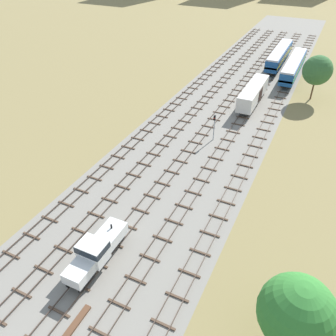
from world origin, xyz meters
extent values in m
plane|color=olive|center=(0.00, 56.00, 0.00)|extent=(480.00, 480.00, 0.00)
cube|color=gray|center=(0.00, 56.00, 0.00)|extent=(22.01, 176.00, 0.01)
cube|color=#47382D|center=(-9.72, 57.00, 0.22)|extent=(0.07, 126.00, 0.15)
cube|color=#47382D|center=(-8.29, 57.00, 0.22)|extent=(0.07, 126.00, 0.15)
cube|color=brown|center=(-9.00, 10.50, 0.07)|extent=(2.40, 0.22, 0.14)
cube|color=brown|center=(-9.00, 13.50, 0.07)|extent=(2.40, 0.22, 0.14)
cube|color=brown|center=(-9.00, 16.50, 0.07)|extent=(2.40, 0.22, 0.14)
cube|color=brown|center=(-9.00, 19.50, 0.07)|extent=(2.40, 0.22, 0.14)
cube|color=brown|center=(-9.00, 22.50, 0.07)|extent=(2.40, 0.22, 0.14)
cube|color=brown|center=(-9.00, 25.50, 0.07)|extent=(2.40, 0.22, 0.14)
cube|color=brown|center=(-9.00, 28.50, 0.07)|extent=(2.40, 0.22, 0.14)
cube|color=brown|center=(-9.00, 31.50, 0.07)|extent=(2.40, 0.22, 0.14)
cube|color=brown|center=(-9.00, 34.50, 0.07)|extent=(2.40, 0.22, 0.14)
cube|color=brown|center=(-9.00, 37.50, 0.07)|extent=(2.40, 0.22, 0.14)
cube|color=brown|center=(-9.00, 40.50, 0.07)|extent=(2.40, 0.22, 0.14)
cube|color=brown|center=(-9.00, 43.50, 0.07)|extent=(2.40, 0.22, 0.14)
cube|color=brown|center=(-9.00, 46.50, 0.07)|extent=(2.40, 0.22, 0.14)
cube|color=brown|center=(-9.00, 49.50, 0.07)|extent=(2.40, 0.22, 0.14)
cube|color=brown|center=(-9.00, 52.50, 0.07)|extent=(2.40, 0.22, 0.14)
cube|color=brown|center=(-9.00, 55.50, 0.07)|extent=(2.40, 0.22, 0.14)
cube|color=brown|center=(-9.00, 58.50, 0.07)|extent=(2.40, 0.22, 0.14)
cube|color=brown|center=(-9.00, 61.50, 0.07)|extent=(2.40, 0.22, 0.14)
cube|color=brown|center=(-9.00, 64.50, 0.07)|extent=(2.40, 0.22, 0.14)
cube|color=brown|center=(-9.00, 67.50, 0.07)|extent=(2.40, 0.22, 0.14)
cube|color=brown|center=(-9.00, 70.50, 0.07)|extent=(2.40, 0.22, 0.14)
cube|color=brown|center=(-9.00, 73.50, 0.07)|extent=(2.40, 0.22, 0.14)
cube|color=brown|center=(-9.00, 76.50, 0.07)|extent=(2.40, 0.22, 0.14)
cube|color=brown|center=(-9.00, 79.50, 0.07)|extent=(2.40, 0.22, 0.14)
cube|color=brown|center=(-9.00, 82.50, 0.07)|extent=(2.40, 0.22, 0.14)
cube|color=brown|center=(-9.00, 85.50, 0.07)|extent=(2.40, 0.22, 0.14)
cube|color=brown|center=(-9.00, 88.50, 0.07)|extent=(2.40, 0.22, 0.14)
cube|color=brown|center=(-9.00, 91.50, 0.07)|extent=(2.40, 0.22, 0.14)
cube|color=brown|center=(-9.00, 94.50, 0.07)|extent=(2.40, 0.22, 0.14)
cube|color=brown|center=(-9.00, 97.50, 0.07)|extent=(2.40, 0.22, 0.14)
cube|color=brown|center=(-9.00, 100.50, 0.07)|extent=(2.40, 0.22, 0.14)
cube|color=brown|center=(-9.00, 103.50, 0.07)|extent=(2.40, 0.22, 0.14)
cube|color=brown|center=(-9.00, 106.50, 0.07)|extent=(2.40, 0.22, 0.14)
cube|color=brown|center=(-9.00, 109.50, 0.07)|extent=(2.40, 0.22, 0.14)
cube|color=brown|center=(-9.00, 112.50, 0.07)|extent=(2.40, 0.22, 0.14)
cube|color=brown|center=(-9.00, 115.50, 0.07)|extent=(2.40, 0.22, 0.14)
cube|color=brown|center=(-9.00, 118.50, 0.07)|extent=(2.40, 0.22, 0.14)
cube|color=#47382D|center=(-5.22, 57.00, 0.22)|extent=(0.07, 126.00, 0.15)
cube|color=#47382D|center=(-3.78, 57.00, 0.22)|extent=(0.07, 126.00, 0.15)
cube|color=brown|center=(-4.50, 7.50, 0.07)|extent=(2.40, 0.22, 0.14)
cube|color=brown|center=(-4.50, 10.50, 0.07)|extent=(2.40, 0.22, 0.14)
cube|color=brown|center=(-4.50, 13.50, 0.07)|extent=(2.40, 0.22, 0.14)
cube|color=brown|center=(-4.50, 16.50, 0.07)|extent=(2.40, 0.22, 0.14)
cube|color=brown|center=(-4.50, 19.50, 0.07)|extent=(2.40, 0.22, 0.14)
cube|color=brown|center=(-4.50, 22.50, 0.07)|extent=(2.40, 0.22, 0.14)
cube|color=brown|center=(-4.50, 25.50, 0.07)|extent=(2.40, 0.22, 0.14)
cube|color=brown|center=(-4.50, 28.50, 0.07)|extent=(2.40, 0.22, 0.14)
cube|color=brown|center=(-4.50, 31.50, 0.07)|extent=(2.40, 0.22, 0.14)
cube|color=brown|center=(-4.50, 34.50, 0.07)|extent=(2.40, 0.22, 0.14)
cube|color=brown|center=(-4.50, 37.50, 0.07)|extent=(2.40, 0.22, 0.14)
cube|color=brown|center=(-4.50, 40.50, 0.07)|extent=(2.40, 0.22, 0.14)
cube|color=brown|center=(-4.50, 43.50, 0.07)|extent=(2.40, 0.22, 0.14)
cube|color=brown|center=(-4.50, 46.50, 0.07)|extent=(2.40, 0.22, 0.14)
cube|color=brown|center=(-4.50, 49.50, 0.07)|extent=(2.40, 0.22, 0.14)
cube|color=brown|center=(-4.50, 52.50, 0.07)|extent=(2.40, 0.22, 0.14)
cube|color=brown|center=(-4.50, 55.50, 0.07)|extent=(2.40, 0.22, 0.14)
cube|color=brown|center=(-4.50, 58.50, 0.07)|extent=(2.40, 0.22, 0.14)
cube|color=brown|center=(-4.50, 61.50, 0.07)|extent=(2.40, 0.22, 0.14)
cube|color=brown|center=(-4.50, 64.50, 0.07)|extent=(2.40, 0.22, 0.14)
cube|color=brown|center=(-4.50, 67.50, 0.07)|extent=(2.40, 0.22, 0.14)
cube|color=brown|center=(-4.50, 70.50, 0.07)|extent=(2.40, 0.22, 0.14)
cube|color=brown|center=(-4.50, 73.50, 0.07)|extent=(2.40, 0.22, 0.14)
cube|color=brown|center=(-4.50, 76.50, 0.07)|extent=(2.40, 0.22, 0.14)
cube|color=brown|center=(-4.50, 79.50, 0.07)|extent=(2.40, 0.22, 0.14)
cube|color=brown|center=(-4.50, 82.50, 0.07)|extent=(2.40, 0.22, 0.14)
cube|color=brown|center=(-4.50, 85.50, 0.07)|extent=(2.40, 0.22, 0.14)
cube|color=brown|center=(-4.50, 88.50, 0.07)|extent=(2.40, 0.22, 0.14)
cube|color=brown|center=(-4.50, 91.50, 0.07)|extent=(2.40, 0.22, 0.14)
cube|color=brown|center=(-4.50, 94.50, 0.07)|extent=(2.40, 0.22, 0.14)
cube|color=brown|center=(-4.50, 97.50, 0.07)|extent=(2.40, 0.22, 0.14)
cube|color=brown|center=(-4.50, 100.50, 0.07)|extent=(2.40, 0.22, 0.14)
cube|color=brown|center=(-4.50, 103.50, 0.07)|extent=(2.40, 0.22, 0.14)
cube|color=brown|center=(-4.50, 106.50, 0.07)|extent=(2.40, 0.22, 0.14)
cube|color=brown|center=(-4.50, 109.50, 0.07)|extent=(2.40, 0.22, 0.14)
cube|color=brown|center=(-4.50, 112.50, 0.07)|extent=(2.40, 0.22, 0.14)
cube|color=brown|center=(-4.50, 115.50, 0.07)|extent=(2.40, 0.22, 0.14)
cube|color=brown|center=(-4.50, 118.50, 0.07)|extent=(2.40, 0.22, 0.14)
cube|color=#47382D|center=(-0.72, 57.00, 0.22)|extent=(0.07, 126.00, 0.15)
cube|color=#47382D|center=(0.72, 57.00, 0.22)|extent=(0.07, 126.00, 0.15)
cube|color=brown|center=(0.00, 7.50, 0.07)|extent=(2.40, 0.22, 0.14)
cube|color=brown|center=(0.00, 10.50, 0.07)|extent=(2.40, 0.22, 0.14)
cube|color=brown|center=(0.00, 13.50, 0.07)|extent=(2.40, 0.22, 0.14)
cube|color=brown|center=(0.00, 16.50, 0.07)|extent=(2.40, 0.22, 0.14)
cube|color=brown|center=(0.00, 19.50, 0.07)|extent=(2.40, 0.22, 0.14)
cube|color=brown|center=(0.00, 22.50, 0.07)|extent=(2.40, 0.22, 0.14)
cube|color=brown|center=(0.00, 25.50, 0.07)|extent=(2.40, 0.22, 0.14)
cube|color=brown|center=(0.00, 28.50, 0.07)|extent=(2.40, 0.22, 0.14)
cube|color=brown|center=(0.00, 31.50, 0.07)|extent=(2.40, 0.22, 0.14)
cube|color=brown|center=(0.00, 34.50, 0.07)|extent=(2.40, 0.22, 0.14)
cube|color=brown|center=(0.00, 37.50, 0.07)|extent=(2.40, 0.22, 0.14)
cube|color=brown|center=(0.00, 40.50, 0.07)|extent=(2.40, 0.22, 0.14)
cube|color=brown|center=(0.00, 43.50, 0.07)|extent=(2.40, 0.22, 0.14)
cube|color=brown|center=(0.00, 46.50, 0.07)|extent=(2.40, 0.22, 0.14)
cube|color=brown|center=(0.00, 49.50, 0.07)|extent=(2.40, 0.22, 0.14)
cube|color=brown|center=(0.00, 52.50, 0.07)|extent=(2.40, 0.22, 0.14)
cube|color=brown|center=(0.00, 55.50, 0.07)|extent=(2.40, 0.22, 0.14)
cube|color=brown|center=(0.00, 58.50, 0.07)|extent=(2.40, 0.22, 0.14)
cube|color=brown|center=(0.00, 61.50, 0.07)|extent=(2.40, 0.22, 0.14)
cube|color=brown|center=(0.00, 64.50, 0.07)|extent=(2.40, 0.22, 0.14)
cube|color=brown|center=(0.00, 67.50, 0.07)|extent=(2.40, 0.22, 0.14)
cube|color=brown|center=(0.00, 70.50, 0.07)|extent=(2.40, 0.22, 0.14)
cube|color=brown|center=(0.00, 73.50, 0.07)|extent=(2.40, 0.22, 0.14)
cube|color=brown|center=(0.00, 76.50, 0.07)|extent=(2.40, 0.22, 0.14)
cube|color=brown|center=(0.00, 79.50, 0.07)|extent=(2.40, 0.22, 0.14)
cube|color=brown|center=(0.00, 82.50, 0.07)|extent=(2.40, 0.22, 0.14)
cube|color=brown|center=(0.00, 85.50, 0.07)|extent=(2.40, 0.22, 0.14)
cube|color=brown|center=(0.00, 88.50, 0.07)|extent=(2.40, 0.22, 0.14)
cube|color=brown|center=(0.00, 91.50, 0.07)|extent=(2.40, 0.22, 0.14)
cube|color=brown|center=(0.00, 94.50, 0.07)|extent=(2.40, 0.22, 0.14)
cube|color=brown|center=(0.00, 97.50, 0.07)|extent=(2.40, 0.22, 0.14)
cube|color=brown|center=(0.00, 100.50, 0.07)|extent=(2.40, 0.22, 0.14)
cube|color=brown|center=(0.00, 103.50, 0.07)|extent=(2.40, 0.22, 0.14)
cube|color=brown|center=(0.00, 106.50, 0.07)|extent=(2.40, 0.22, 0.14)
cube|color=brown|center=(0.00, 109.50, 0.07)|extent=(2.40, 0.22, 0.14)
cube|color=brown|center=(0.00, 112.50, 0.07)|extent=(2.40, 0.22, 0.14)
cube|color=brown|center=(0.00, 115.50, 0.07)|extent=(2.40, 0.22, 0.14)
cube|color=brown|center=(0.00, 118.50, 0.07)|extent=(2.40, 0.22, 0.14)
cube|color=#47382D|center=(3.78, 57.00, 0.22)|extent=(0.07, 126.00, 0.15)
cube|color=#47382D|center=(5.22, 57.00, 0.22)|extent=(0.07, 126.00, 0.15)
cube|color=brown|center=(4.50, 7.50, 0.07)|extent=(2.40, 0.22, 0.14)
cube|color=brown|center=(4.50, 10.50, 0.07)|extent=(2.40, 0.22, 0.14)
cube|color=brown|center=(4.50, 13.50, 0.07)|extent=(2.40, 0.22, 0.14)
cube|color=brown|center=(4.50, 16.50, 0.07)|extent=(2.40, 0.22, 0.14)
cube|color=brown|center=(4.50, 19.50, 0.07)|extent=(2.40, 0.22, 0.14)
cube|color=brown|center=(4.50, 22.50, 0.07)|extent=(2.40, 0.22, 0.14)
cube|color=brown|center=(4.50, 25.50, 0.07)|extent=(2.40, 0.22, 0.14)
cube|color=brown|center=(4.50, 28.50, 0.07)|extent=(2.40, 0.22, 0.14)
cube|color=brown|center=(4.50, 31.50, 0.07)|extent=(2.40, 0.22, 0.14)
cube|color=brown|center=(4.50, 34.50, 0.07)|extent=(2.40, 0.22, 0.14)
cube|color=brown|center=(4.50, 37.50, 0.07)|extent=(2.40, 0.22, 0.14)
cube|color=brown|center=(4.50, 40.50, 0.07)|extent=(2.40, 0.22, 0.14)
cube|color=brown|center=(4.50, 43.50, 0.07)|extent=(2.40, 0.22, 0.14)
cube|color=brown|center=(4.50, 46.50, 0.07)|extent=(2.40, 0.22, 0.14)
cube|color=brown|center=(4.50, 49.50, 0.07)|extent=(2.40, 0.22, 0.14)
cube|color=brown|center=(4.50, 52.50, 0.07)|extent=(2.40, 0.22, 0.14)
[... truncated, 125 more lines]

